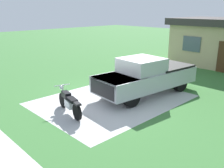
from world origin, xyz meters
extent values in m
plane|color=#3B7236|center=(0.00, 0.00, 0.00)|extent=(80.00, 80.00, 0.00)
cube|color=#BDBDBD|center=(0.00, 0.00, 0.00)|extent=(5.21, 7.02, 0.01)
cylinder|color=black|center=(-0.87, -2.25, 0.33)|extent=(0.67, 0.26, 0.66)
cylinder|color=black|center=(0.64, -2.58, 0.33)|extent=(0.67, 0.26, 0.66)
cube|color=silver|center=(-0.09, -2.42, 0.42)|extent=(0.60, 0.38, 0.32)
cube|color=black|center=(-0.43, -2.34, 0.72)|extent=(0.56, 0.37, 0.24)
cube|color=black|center=(0.20, -2.49, 0.70)|extent=(0.65, 0.40, 0.12)
cube|color=black|center=(0.64, -2.58, 0.70)|extent=(0.51, 0.30, 0.08)
cylinder|color=silver|center=(-0.87, -2.25, 0.70)|extent=(0.34, 0.13, 0.77)
cylinder|color=silver|center=(-0.87, -2.25, 1.02)|extent=(0.19, 0.69, 0.04)
sphere|color=silver|center=(-0.99, -2.22, 0.88)|extent=(0.16, 0.16, 0.16)
cylinder|color=black|center=(1.19, -0.03, 0.42)|extent=(0.38, 0.86, 0.84)
cylinder|color=black|center=(-0.44, 0.12, 0.42)|extent=(0.38, 0.86, 0.84)
cylinder|color=black|center=(1.52, 3.45, 0.42)|extent=(0.38, 0.86, 0.84)
cylinder|color=black|center=(-0.11, 3.60, 0.42)|extent=(0.38, 0.86, 0.84)
cube|color=#B7BABF|center=(0.54, 1.83, 0.80)|extent=(2.51, 5.76, 0.80)
cube|color=#B7BABF|center=(0.37, -0.01, 1.10)|extent=(2.07, 2.07, 0.20)
cube|color=#B7BABF|center=(0.51, 1.44, 1.55)|extent=(1.97, 2.06, 0.70)
cube|color=#3F4C56|center=(0.43, 0.64, 1.45)|extent=(1.71, 0.32, 0.60)
cube|color=black|center=(0.69, 3.38, 1.05)|extent=(2.11, 2.57, 0.50)
cube|color=black|center=(0.29, -0.93, 0.80)|extent=(1.70, 0.26, 0.64)
cube|color=#4C5966|center=(-1.10, 9.11, 1.70)|extent=(1.40, 0.06, 1.10)
camera|label=1|loc=(8.00, -7.75, 4.20)|focal=39.63mm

